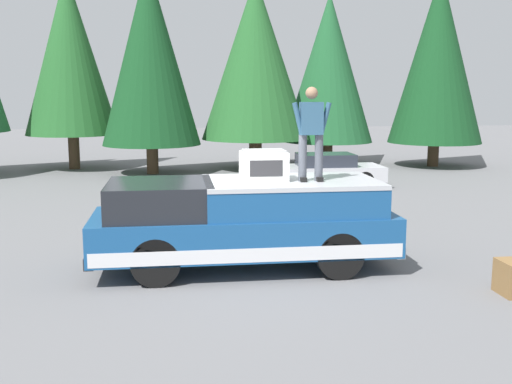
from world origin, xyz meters
The scene contains 10 objects.
ground_plane centered at (0.00, 0.00, 0.00)m, with size 90.00×90.00×0.00m, color slate.
pickup_truck centered at (0.03, -0.22, 0.87)m, with size 2.01×5.54×1.65m.
compressor_unit centered at (0.01, -0.58, 1.93)m, with size 0.65×0.84×0.56m.
person_on_truck_bed centered at (-0.17, -1.42, 2.55)m, with size 0.29×0.72×1.69m.
parked_car_silver centered at (9.37, -4.03, 0.58)m, with size 1.64×4.10×1.16m.
conifer_far_left centered at (14.60, -10.28, 4.67)m, with size 4.01×4.01×8.31m.
conifer_left centered at (15.95, -5.84, 4.26)m, with size 3.99×3.99×7.51m.
conifer_center_left centered at (14.62, -2.39, 4.58)m, with size 4.50×4.50×7.89m.
conifer_center_right centered at (13.74, 1.88, 4.66)m, with size 3.88×3.88×8.18m.
conifer_right centered at (15.78, 5.23, 4.79)m, with size 3.84×3.84×8.13m.
Camera 1 is at (-10.96, 1.04, 3.26)m, focal length 42.99 mm.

